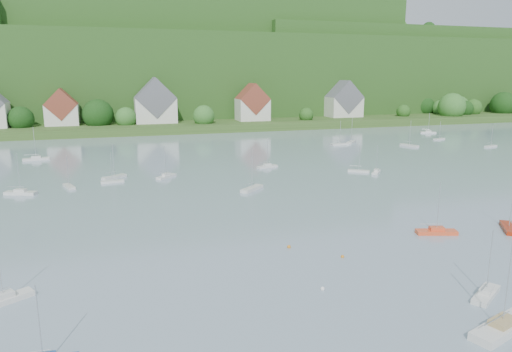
{
  "coord_description": "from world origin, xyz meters",
  "views": [
    {
      "loc": [
        -12.35,
        -3.04,
        21.8
      ],
      "look_at": [
        11.98,
        75.0,
        4.0
      ],
      "focal_mm": 32.62,
      "sensor_mm": 36.0,
      "label": 1
    }
  ],
  "objects_px": {
    "near_sailboat_5": "(436,231)",
    "near_sailboat_3": "(486,293)",
    "near_sailboat_6": "(3,299)",
    "near_sailboat_2": "(502,327)",
    "near_sailboat_7": "(509,228)"
  },
  "relations": [
    {
      "from": "near_sailboat_7",
      "to": "near_sailboat_5",
      "type": "bearing_deg",
      "value": 116.73
    },
    {
      "from": "near_sailboat_6",
      "to": "near_sailboat_7",
      "type": "bearing_deg",
      "value": -28.47
    },
    {
      "from": "near_sailboat_5",
      "to": "near_sailboat_3",
      "type": "bearing_deg",
      "value": -96.31
    },
    {
      "from": "near_sailboat_5",
      "to": "near_sailboat_6",
      "type": "relative_size",
      "value": 1.02
    },
    {
      "from": "near_sailboat_2",
      "to": "near_sailboat_6",
      "type": "relative_size",
      "value": 1.35
    },
    {
      "from": "near_sailboat_6",
      "to": "near_sailboat_5",
      "type": "bearing_deg",
      "value": -26.22
    },
    {
      "from": "near_sailboat_2",
      "to": "near_sailboat_3",
      "type": "xyz_separation_m",
      "value": [
        3.59,
        5.67,
        -0.09
      ]
    },
    {
      "from": "near_sailboat_3",
      "to": "near_sailboat_6",
      "type": "bearing_deg",
      "value": 131.93
    },
    {
      "from": "near_sailboat_2",
      "to": "near_sailboat_5",
      "type": "xyz_separation_m",
      "value": [
        11.3,
        23.04,
        -0.07
      ]
    },
    {
      "from": "near_sailboat_2",
      "to": "near_sailboat_6",
      "type": "height_order",
      "value": "near_sailboat_2"
    },
    {
      "from": "near_sailboat_2",
      "to": "near_sailboat_7",
      "type": "distance_m",
      "value": 31.0
    },
    {
      "from": "near_sailboat_3",
      "to": "near_sailboat_2",
      "type": "bearing_deg",
      "value": -154.64
    },
    {
      "from": "near_sailboat_3",
      "to": "near_sailboat_5",
      "type": "relative_size",
      "value": 0.93
    },
    {
      "from": "near_sailboat_6",
      "to": "near_sailboat_7",
      "type": "xyz_separation_m",
      "value": [
        64.84,
        2.71,
        -0.07
      ]
    },
    {
      "from": "near_sailboat_2",
      "to": "near_sailboat_5",
      "type": "bearing_deg",
      "value": 45.72
    }
  ]
}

